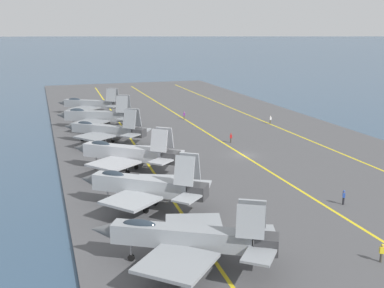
{
  "coord_description": "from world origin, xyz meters",
  "views": [
    {
      "loc": [
        -66.76,
        29.66,
        19.96
      ],
      "look_at": [
        -0.33,
        8.48,
        2.9
      ],
      "focal_mm": 45.0,
      "sensor_mm": 36.0,
      "label": 1
    }
  ],
  "objects": [
    {
      "name": "deck_stripe_foul_line",
      "position": [
        0.0,
        -15.26,
        0.4
      ],
      "size": [
        187.03,
        0.58,
        0.01
      ],
      "primitive_type": "cube",
      "rotation": [
        0.0,
        0.0,
        -0.0
      ],
      "color": "yellow",
      "rests_on": "carrier_deck"
    },
    {
      "name": "parked_jet_third",
      "position": [
        -2.94,
        18.89,
        3.04
      ],
      "size": [
        13.82,
        15.18,
        6.52
      ],
      "color": "#A8AAAF",
      "rests_on": "carrier_deck"
    },
    {
      "name": "ground_plane",
      "position": [
        0.0,
        0.0,
        0.0
      ],
      "size": [
        2000.0,
        2000.0,
        0.0
      ],
      "primitive_type": "plane",
      "color": "#334C66"
    },
    {
      "name": "crew_blue_vest",
      "position": [
        -23.24,
        -2.16,
        1.33
      ],
      "size": [
        0.46,
        0.41,
        1.7
      ],
      "color": "#232328",
      "rests_on": "carrier_deck"
    },
    {
      "name": "parked_jet_fourth",
      "position": [
        13.91,
        19.43,
        2.91
      ],
      "size": [
        13.2,
        14.6,
        6.42
      ],
      "color": "gray",
      "rests_on": "carrier_deck"
    },
    {
      "name": "parked_jet_second",
      "position": [
        -17.55,
        19.53,
        3.08
      ],
      "size": [
        12.81,
        14.43,
        6.65
      ],
      "color": "#9EA3A8",
      "rests_on": "carrier_deck"
    },
    {
      "name": "crew_yellow_vest",
      "position": [
        -35.96,
        2.9,
        1.33
      ],
      "size": [
        0.37,
        0.45,
        1.69
      ],
      "color": "#4C473D",
      "rests_on": "carrier_deck"
    },
    {
      "name": "crew_purple_vest",
      "position": [
        31.35,
        0.15,
        1.34
      ],
      "size": [
        0.4,
        0.45,
        1.72
      ],
      "color": "#4C473D",
      "rests_on": "carrier_deck"
    },
    {
      "name": "parked_jet_fifth",
      "position": [
        28.03,
        19.23,
        2.83
      ],
      "size": [
        13.64,
        16.19,
        6.63
      ],
      "color": "gray",
      "rests_on": "carrier_deck"
    },
    {
      "name": "crew_red_vest",
      "position": [
        8.23,
        -1.32,
        1.32
      ],
      "size": [
        0.37,
        0.44,
        1.68
      ],
      "color": "#4C473D",
      "rests_on": "carrier_deck"
    },
    {
      "name": "parked_jet_sixth",
      "position": [
        43.36,
        18.69,
        2.89
      ],
      "size": [
        13.0,
        15.51,
        6.17
      ],
      "color": "gray",
      "rests_on": "carrier_deck"
    },
    {
      "name": "deck_stripe_edge_line",
      "position": [
        0.0,
        15.26,
        0.4
      ],
      "size": [
        186.93,
        6.88,
        0.01
      ],
      "primitive_type": "cube",
      "rotation": [
        0.0,
        0.0,
        -0.03
      ],
      "color": "yellow",
      "rests_on": "carrier_deck"
    },
    {
      "name": "carrier_deck",
      "position": [
        0.0,
        0.0,
        0.2
      ],
      "size": [
        207.81,
        55.5,
        0.4
      ],
      "primitive_type": "cube",
      "color": "#4C4C4F",
      "rests_on": "ground"
    },
    {
      "name": "deck_stripe_centerline",
      "position": [
        0.0,
        0.0,
        0.4
      ],
      "size": [
        187.03,
        0.36,
        0.01
      ],
      "primitive_type": "cube",
      "color": "yellow",
      "rests_on": "carrier_deck"
    },
    {
      "name": "crew_white_vest",
      "position": [
        21.21,
        -15.38,
        1.33
      ],
      "size": [
        0.33,
        0.43,
        1.69
      ],
      "color": "#4C473D",
      "rests_on": "carrier_deck"
    },
    {
      "name": "parked_jet_nearest",
      "position": [
        -31.6,
        19.0,
        3.03
      ],
      "size": [
        13.13,
        15.67,
        6.11
      ],
      "color": "gray",
      "rests_on": "carrier_deck"
    }
  ]
}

